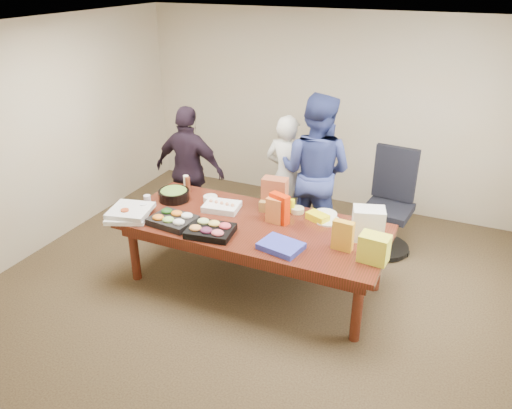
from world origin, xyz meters
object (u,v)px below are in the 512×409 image
at_px(office_chair, 388,206).
at_px(person_center, 287,177).
at_px(sheet_cake, 222,207).
at_px(person_right, 315,172).
at_px(conference_table, 254,254).
at_px(salad_bowl, 174,195).

bearing_deg(office_chair, person_center, -170.32).
distance_m(person_center, sheet_cake, 1.12).
height_order(office_chair, person_center, person_center).
bearing_deg(office_chair, person_right, -163.29).
bearing_deg(sheet_cake, conference_table, -27.99).
distance_m(person_center, person_right, 0.44).
height_order(sheet_cake, salad_bowl, salad_bowl).
distance_m(office_chair, sheet_cake, 2.00).
bearing_deg(person_right, conference_table, 81.01).
height_order(conference_table, sheet_cake, sheet_cake).
height_order(office_chair, salad_bowl, office_chair).
relative_size(conference_table, person_right, 1.46).
xyz_separation_m(conference_table, salad_bowl, (-1.09, 0.17, 0.43)).
xyz_separation_m(person_right, salad_bowl, (-1.39, -0.97, -0.15)).
bearing_deg(sheet_cake, salad_bowl, 171.48).
distance_m(sheet_cake, salad_bowl, 0.62).
distance_m(person_right, salad_bowl, 1.70).
height_order(office_chair, person_right, person_right).
height_order(office_chair, sheet_cake, office_chair).
xyz_separation_m(person_right, sheet_cake, (-0.76, -0.97, -0.18)).
relative_size(office_chair, salad_bowl, 3.42).
distance_m(conference_table, office_chair, 1.77).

